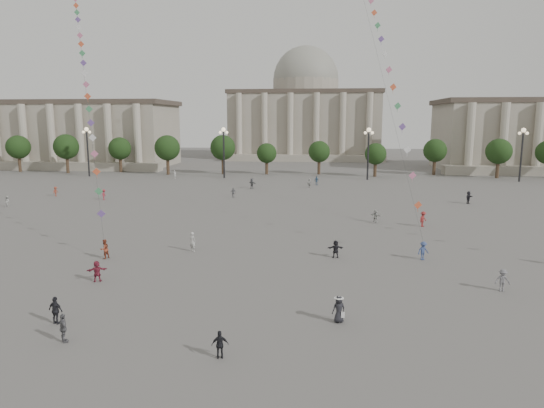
# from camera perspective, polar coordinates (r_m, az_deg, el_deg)

# --- Properties ---
(ground) EXTENTS (360.00, 360.00, 0.00)m
(ground) POSITION_cam_1_polar(r_m,az_deg,el_deg) (33.62, -4.09, -11.52)
(ground) COLOR #5A5755
(ground) RESTS_ON ground
(hall_west) EXTENTS (84.00, 26.22, 17.20)m
(hall_west) POSITION_cam_1_polar(r_m,az_deg,el_deg) (148.48, -27.25, 7.34)
(hall_west) COLOR gray
(hall_west) RESTS_ON ground
(hall_central) EXTENTS (48.30, 34.30, 35.50)m
(hall_central) POSITION_cam_1_polar(r_m,az_deg,el_deg) (160.14, 3.93, 10.59)
(hall_central) COLOR gray
(hall_central) RESTS_ON ground
(tree_row) EXTENTS (137.12, 5.12, 8.00)m
(tree_row) POSITION_cam_1_polar(r_m,az_deg,el_deg) (109.17, 2.95, 6.29)
(tree_row) COLOR #34231A
(tree_row) RESTS_ON ground
(lamp_post_far_west) EXTENTS (2.00, 0.90, 10.65)m
(lamp_post_far_west) POSITION_cam_1_polar(r_m,az_deg,el_deg) (112.86, -20.91, 6.77)
(lamp_post_far_west) COLOR #262628
(lamp_post_far_west) RESTS_ON ground
(lamp_post_mid_west) EXTENTS (2.00, 0.90, 10.65)m
(lamp_post_mid_west) POSITION_cam_1_polar(r_m,az_deg,el_deg) (102.99, -5.71, 7.13)
(lamp_post_mid_west) COLOR #262628
(lamp_post_mid_west) RESTS_ON ground
(lamp_post_mid_east) EXTENTS (2.00, 0.90, 10.65)m
(lamp_post_mid_east) POSITION_cam_1_polar(r_m,az_deg,el_deg) (101.38, 11.28, 6.94)
(lamp_post_mid_east) COLOR #262628
(lamp_post_mid_east) RESTS_ON ground
(lamp_post_far_east) EXTENTS (2.00, 0.90, 10.65)m
(lamp_post_far_east) POSITION_cam_1_polar(r_m,az_deg,el_deg) (108.38, 27.37, 6.21)
(lamp_post_far_east) COLOR #262628
(lamp_post_far_east) RESTS_ON ground
(person_crowd_0) EXTENTS (1.06, 0.87, 1.69)m
(person_crowd_0) POSITION_cam_1_polar(r_m,az_deg,el_deg) (92.27, 5.26, 2.76)
(person_crowd_0) COLOR #355679
(person_crowd_0) RESTS_ON ground
(person_crowd_1) EXTENTS (0.96, 0.96, 1.57)m
(person_crowd_1) POSITION_cam_1_polar(r_m,az_deg,el_deg) (78.49, -28.68, 0.27)
(person_crowd_1) COLOR beige
(person_crowd_1) RESTS_ON ground
(person_crowd_2) EXTENTS (0.88, 1.16, 1.58)m
(person_crowd_2) POSITION_cam_1_polar(r_m,az_deg,el_deg) (85.84, -24.10, 1.36)
(person_crowd_2) COLOR brown
(person_crowd_2) RESTS_ON ground
(person_crowd_3) EXTENTS (1.54, 0.69, 1.60)m
(person_crowd_3) POSITION_cam_1_polar(r_m,az_deg,el_deg) (44.07, 7.50, -5.26)
(person_crowd_3) COLOR black
(person_crowd_3) RESTS_ON ground
(person_crowd_4) EXTENTS (1.07, 1.65, 1.70)m
(person_crowd_4) POSITION_cam_1_polar(r_m,az_deg,el_deg) (88.28, 4.41, 2.45)
(person_crowd_4) COLOR #BBBAB6
(person_crowd_4) RESTS_ON ground
(person_crowd_6) EXTENTS (1.07, 0.62, 1.66)m
(person_crowd_6) POSITION_cam_1_polar(r_m,az_deg,el_deg) (39.09, 25.49, -8.10)
(person_crowd_6) COLOR slate
(person_crowd_6) RESTS_ON ground
(person_crowd_7) EXTENTS (1.40, 1.30, 1.57)m
(person_crowd_7) POSITION_cam_1_polar(r_m,az_deg,el_deg) (59.84, 12.08, -1.38)
(person_crowd_7) COLOR #B3B4AF
(person_crowd_7) RESTS_ON ground
(person_crowd_8) EXTENTS (1.28, 1.30, 1.80)m
(person_crowd_8) POSITION_cam_1_polar(r_m,az_deg,el_deg) (58.76, 17.35, -1.70)
(person_crowd_8) COLOR maroon
(person_crowd_8) RESTS_ON ground
(person_crowd_9) EXTENTS (1.56, 1.64, 1.85)m
(person_crowd_9) POSITION_cam_1_polar(r_m,az_deg,el_deg) (77.16, 22.12, 0.72)
(person_crowd_9) COLOR black
(person_crowd_9) RESTS_ON ground
(person_crowd_10) EXTENTS (0.47, 0.66, 1.70)m
(person_crowd_10) POSITION_cam_1_polar(r_m,az_deg,el_deg) (104.08, -11.35, 3.42)
(person_crowd_10) COLOR silver
(person_crowd_10) RESTS_ON ground
(person_crowd_12) EXTENTS (1.65, 1.61, 1.89)m
(person_crowd_12) POSITION_cam_1_polar(r_m,az_deg,el_deg) (87.19, -2.38, 2.44)
(person_crowd_12) COLOR slate
(person_crowd_12) RESTS_ON ground
(person_crowd_13) EXTENTS (0.81, 0.73, 1.86)m
(person_crowd_13) POSITION_cam_1_polar(r_m,az_deg,el_deg) (46.32, -9.32, -4.40)
(person_crowd_13) COLOR #B5B4B1
(person_crowd_13) RESTS_ON ground
(person_crowd_16) EXTENTS (0.92, 0.43, 1.53)m
(person_crowd_16) POSITION_cam_1_polar(r_m,az_deg,el_deg) (77.55, -4.60, 1.35)
(person_crowd_16) COLOR slate
(person_crowd_16) RESTS_ON ground
(person_crowd_17) EXTENTS (0.69, 1.11, 1.66)m
(person_crowd_17) POSITION_cam_1_polar(r_m,az_deg,el_deg) (79.13, -19.15, 1.05)
(person_crowd_17) COLOR maroon
(person_crowd_17) RESTS_ON ground
(tourist_1) EXTENTS (1.08, 0.66, 1.72)m
(tourist_1) POSITION_cam_1_polar(r_m,az_deg,el_deg) (32.79, -24.10, -11.35)
(tourist_1) COLOR #222228
(tourist_1) RESTS_ON ground
(tourist_2) EXTENTS (1.58, 1.10, 1.64)m
(tourist_2) POSITION_cam_1_polar(r_m,az_deg,el_deg) (39.76, -19.90, -7.44)
(tourist_2) COLOR maroon
(tourist_2) RESTS_ON ground
(tourist_3) EXTENTS (0.97, 0.99, 1.67)m
(tourist_3) POSITION_cam_1_polar(r_m,az_deg,el_deg) (30.10, -23.33, -13.27)
(tourist_3) COLOR #5E5E62
(tourist_3) RESTS_ON ground
(tourist_4) EXTENTS (0.94, 0.56, 1.51)m
(tourist_4) POSITION_cam_1_polar(r_m,az_deg,el_deg) (26.30, -6.13, -16.12)
(tourist_4) COLOR black
(tourist_4) RESTS_ON ground
(kite_flyer_0) EXTENTS (1.00, 1.07, 1.76)m
(kite_flyer_0) POSITION_cam_1_polar(r_m,az_deg,el_deg) (45.86, -19.10, -5.03)
(kite_flyer_0) COLOR brown
(kite_flyer_0) RESTS_ON ground
(kite_flyer_1) EXTENTS (1.24, 1.02, 1.67)m
(kite_flyer_1) POSITION_cam_1_polar(r_m,az_deg,el_deg) (45.02, 17.36, -5.27)
(kite_flyer_1) COLOR #36487A
(kite_flyer_1) RESTS_ON ground
(hat_person) EXTENTS (0.95, 0.79, 1.69)m
(hat_person) POSITION_cam_1_polar(r_m,az_deg,el_deg) (30.53, 7.87, -12.10)
(hat_person) COLOR black
(hat_person) RESTS_ON ground
(kite_train_west) EXTENTS (21.45, 38.11, 57.01)m
(kite_train_west) POSITION_cam_1_polar(r_m,az_deg,el_deg) (68.27, -21.52, 16.61)
(kite_train_west) COLOR #3F3F3F
(kite_train_west) RESTS_ON ground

